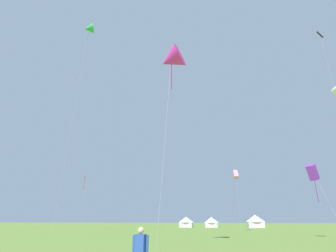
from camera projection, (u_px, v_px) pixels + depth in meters
kite_green_delta at (89, 29)px, 45.65m from camera, size 2.54×2.44×35.84m
kite_red_diamond at (85, 178)px, 52.42m from camera, size 1.81×2.34×11.38m
kite_magenta_delta at (171, 59)px, 24.52m from camera, size 3.05×3.92×18.19m
kite_pink_box at (236, 174)px, 49.83m from camera, size 1.02×2.64×11.43m
kite_black_diamond at (321, 39)px, 42.98m from camera, size 1.58×2.26×33.14m
kite_purple_box at (313, 172)px, 30.30m from camera, size 2.37×2.70×8.41m
festival_tent_left at (186, 221)px, 72.94m from camera, size 4.48×4.48×2.91m
festival_tent_right at (212, 222)px, 71.49m from camera, size 4.26×4.26×2.77m
festival_tent_center at (255, 220)px, 69.27m from camera, size 5.19×5.19×3.37m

